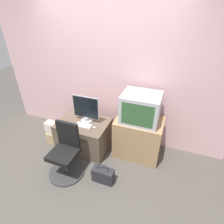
% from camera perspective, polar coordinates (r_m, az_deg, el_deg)
% --- Properties ---
extents(ground_plane, '(12.00, 12.00, 0.00)m').
position_cam_1_polar(ground_plane, '(2.96, -11.65, -21.24)').
color(ground_plane, '#4C4742').
extents(wall_back, '(4.40, 0.05, 2.60)m').
position_cam_1_polar(wall_back, '(3.18, -1.70, 12.37)').
color(wall_back, beige).
rests_on(wall_back, ground_plane).
extents(desk, '(0.90, 0.65, 0.56)m').
position_cam_1_polar(desk, '(3.31, -9.03, -7.31)').
color(desk, brown).
rests_on(desk, ground_plane).
extents(side_stand, '(0.78, 0.54, 0.72)m').
position_cam_1_polar(side_stand, '(3.12, 8.48, -8.20)').
color(side_stand, '#A37F56').
rests_on(side_stand, ground_plane).
extents(main_monitor, '(0.49, 0.21, 0.48)m').
position_cam_1_polar(main_monitor, '(3.06, -8.51, 0.82)').
color(main_monitor, '#B2B2B7').
rests_on(main_monitor, desk).
extents(keyboard, '(0.28, 0.13, 0.01)m').
position_cam_1_polar(keyboard, '(3.06, -9.29, -4.28)').
color(keyboard, silver).
rests_on(keyboard, desk).
extents(mouse, '(0.06, 0.03, 0.03)m').
position_cam_1_polar(mouse, '(2.97, -5.88, -5.03)').
color(mouse, silver).
rests_on(mouse, desk).
extents(crt_tv, '(0.59, 0.50, 0.47)m').
position_cam_1_polar(crt_tv, '(2.79, 9.38, 1.36)').
color(crt_tv, '#B7B7BC').
rests_on(crt_tv, side_stand).
extents(office_chair, '(0.56, 0.56, 0.87)m').
position_cam_1_polar(office_chair, '(2.88, -14.82, -13.44)').
color(office_chair, '#333333').
rests_on(office_chair, ground_plane).
extents(cardboard_box_lower, '(0.27, 0.17, 0.22)m').
position_cam_1_polar(cardboard_box_lower, '(3.65, -18.20, -7.96)').
color(cardboard_box_lower, tan).
rests_on(cardboard_box_lower, ground_plane).
extents(cardboard_box_upper, '(0.25, 0.15, 0.25)m').
position_cam_1_polar(cardboard_box_upper, '(3.51, -18.81, -4.96)').
color(cardboard_box_upper, beige).
rests_on(cardboard_box_upper, cardboard_box_lower).
extents(handbag, '(0.33, 0.15, 0.35)m').
position_cam_1_polar(handbag, '(2.82, -2.92, -19.80)').
color(handbag, '#232328').
rests_on(handbag, ground_plane).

